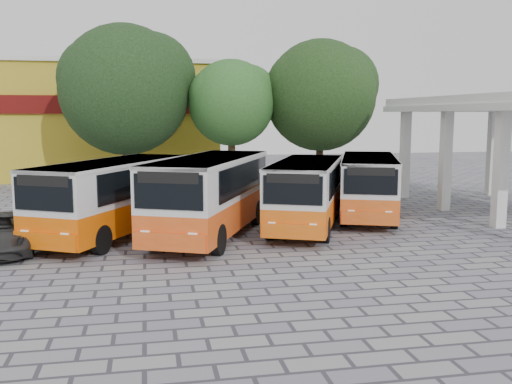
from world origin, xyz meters
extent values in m
plane|color=slate|center=(0.00, 0.00, 0.00)|extent=(90.00, 90.00, 0.00)
cube|color=silver|center=(7.85, 10.50, 2.50)|extent=(0.45, 0.45, 5.00)
cube|color=silver|center=(13.15, 10.50, 2.50)|extent=(0.45, 0.45, 5.00)
cube|color=#AF961F|center=(-11.00, 26.00, 4.00)|extent=(20.00, 10.00, 8.00)
cube|color=#590C0A|center=(-11.00, 20.90, 5.20)|extent=(20.00, 0.20, 1.20)
cube|color=silver|center=(-11.00, 26.00, 8.15)|extent=(20.40, 10.40, 0.30)
cube|color=#DE5200|center=(-7.35, 2.96, 0.89)|extent=(5.82, 8.00, 1.03)
cube|color=silver|center=(-7.35, 2.96, 2.12)|extent=(5.82, 8.00, 1.44)
cube|color=silver|center=(-7.35, 2.96, 2.78)|extent=(5.86, 8.02, 0.12)
cube|color=black|center=(-8.55, 2.96, 2.13)|extent=(3.14, 5.69, 1.03)
cube|color=black|center=(-6.16, 2.96, 2.13)|extent=(3.14, 5.69, 1.03)
cube|color=black|center=(-7.35, -0.97, 2.13)|extent=(1.87, 1.05, 1.03)
cube|color=black|center=(-7.35, -0.97, 2.55)|extent=(1.66, 0.95, 0.33)
cylinder|color=black|center=(-8.41, 0.42, 0.49)|extent=(0.27, 0.98, 0.98)
cylinder|color=black|center=(-6.30, 0.42, 0.49)|extent=(0.27, 0.98, 0.98)
cylinder|color=black|center=(-8.41, 5.51, 0.49)|extent=(0.27, 0.98, 0.98)
cylinder|color=black|center=(-6.30, 5.51, 0.49)|extent=(0.27, 0.98, 0.98)
cube|color=#D84C13|center=(-3.81, 2.30, 0.93)|extent=(5.61, 8.51, 1.08)
cube|color=silver|center=(-3.81, 2.30, 2.22)|extent=(5.61, 8.51, 1.51)
cube|color=silver|center=(-3.81, 2.30, 2.92)|extent=(5.66, 8.53, 0.12)
cube|color=black|center=(-5.06, 2.30, 2.24)|extent=(2.82, 6.21, 1.08)
cube|color=black|center=(-2.55, 2.30, 2.24)|extent=(2.82, 6.21, 1.08)
cube|color=black|center=(-3.81, -1.83, 2.24)|extent=(2.04, 0.95, 1.08)
cube|color=black|center=(-3.81, -1.83, 2.67)|extent=(1.81, 0.85, 0.35)
cylinder|color=black|center=(-4.91, -0.37, 0.51)|extent=(0.29, 1.03, 1.03)
cylinder|color=black|center=(-2.70, -0.37, 0.51)|extent=(0.29, 1.03, 1.03)
cylinder|color=black|center=(-4.91, 4.97, 0.51)|extent=(0.29, 1.03, 1.03)
cylinder|color=black|center=(-2.70, 4.97, 0.51)|extent=(0.29, 1.03, 1.03)
cube|color=#DE5A0B|center=(0.14, 3.12, 0.85)|extent=(5.00, 7.76, 0.98)
cube|color=silver|center=(0.14, 3.12, 2.03)|extent=(5.00, 7.76, 1.37)
cube|color=silver|center=(0.14, 3.12, 2.66)|extent=(5.05, 7.78, 0.11)
cube|color=black|center=(-1.00, 3.12, 2.04)|extent=(2.47, 5.70, 0.98)
cube|color=black|center=(1.29, 3.12, 2.04)|extent=(2.47, 5.70, 0.98)
cube|color=black|center=(0.14, -0.64, 2.04)|extent=(1.87, 0.84, 0.98)
cube|color=black|center=(0.14, -0.64, 2.43)|extent=(1.66, 0.75, 0.32)
cylinder|color=black|center=(-0.87, 0.69, 0.47)|extent=(0.26, 0.94, 0.94)
cylinder|color=black|center=(1.16, 0.69, 0.47)|extent=(0.26, 0.94, 0.94)
cylinder|color=black|center=(-0.87, 5.55, 0.47)|extent=(0.26, 0.94, 0.94)
cylinder|color=black|center=(1.16, 5.55, 0.47)|extent=(0.26, 0.94, 0.94)
cube|color=#D35315|center=(3.53, 5.00, 0.84)|extent=(4.76, 7.77, 0.98)
cube|color=silver|center=(3.53, 5.00, 2.02)|extent=(4.76, 7.77, 1.37)
cube|color=silver|center=(3.53, 5.00, 2.65)|extent=(4.80, 7.78, 0.11)
cube|color=black|center=(2.39, 5.00, 2.03)|extent=(2.25, 5.77, 0.98)
cube|color=black|center=(4.66, 5.00, 2.03)|extent=(2.25, 5.77, 0.98)
cube|color=black|center=(3.53, 1.25, 2.03)|extent=(1.89, 0.76, 0.98)
cube|color=black|center=(3.53, 1.25, 2.42)|extent=(1.68, 0.69, 0.32)
cylinder|color=black|center=(2.52, 2.58, 0.47)|extent=(0.26, 0.93, 0.93)
cylinder|color=black|center=(4.53, 2.58, 0.47)|extent=(0.26, 0.93, 0.93)
cylinder|color=black|center=(2.52, 7.43, 0.47)|extent=(0.26, 0.93, 0.93)
cylinder|color=black|center=(4.53, 7.43, 0.47)|extent=(0.26, 0.93, 0.93)
cylinder|color=#3E2617|center=(-7.27, 16.50, 2.27)|extent=(0.50, 0.50, 4.55)
sphere|color=black|center=(-7.27, 16.50, 6.00)|extent=(7.72, 7.72, 7.72)
sphere|color=black|center=(-5.72, 16.80, 6.77)|extent=(5.40, 5.40, 5.40)
sphere|color=black|center=(-8.62, 16.30, 6.58)|extent=(5.02, 5.02, 5.02)
cylinder|color=#4A3922|center=(-1.01, 15.58, 1.87)|extent=(0.45, 0.45, 3.74)
sphere|color=#25581D|center=(-1.01, 15.58, 5.26)|extent=(5.17, 5.17, 5.17)
sphere|color=#25581D|center=(0.02, 15.88, 5.77)|extent=(3.62, 3.62, 3.62)
sphere|color=#25581D|center=(-1.92, 15.38, 5.64)|extent=(3.36, 3.36, 3.36)
cylinder|color=#342515|center=(4.52, 15.49, 2.13)|extent=(0.45, 0.45, 4.26)
sphere|color=black|center=(4.52, 15.49, 5.72)|extent=(6.84, 6.84, 6.84)
sphere|color=black|center=(5.89, 15.79, 6.40)|extent=(4.79, 4.79, 4.79)
sphere|color=black|center=(3.32, 15.29, 6.23)|extent=(4.45, 4.45, 4.45)
imported|color=#2A2A2A|center=(-10.86, 1.29, 0.63)|extent=(2.44, 4.67, 1.26)
camera|label=1|loc=(-6.12, -18.64, 4.55)|focal=40.00mm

